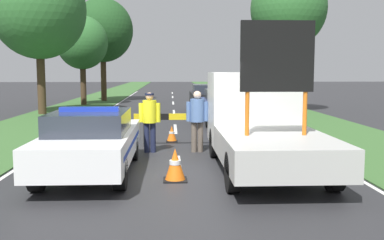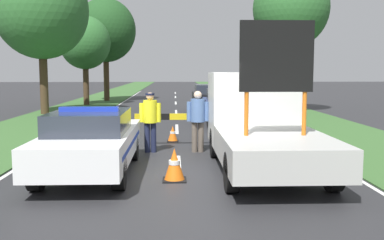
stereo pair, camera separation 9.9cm
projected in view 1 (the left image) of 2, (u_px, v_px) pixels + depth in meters
name	position (u px, v px, depth m)	size (l,w,h in m)	color
ground_plane	(179.00, 173.00, 10.23)	(160.00, 160.00, 0.00)	#28282B
lane_markings	(174.00, 117.00, 22.45)	(7.82, 55.19, 0.01)	silver
grass_verge_left	(84.00, 105.00, 29.79)	(3.97, 120.00, 0.03)	#38602D
grass_verge_right	(261.00, 105.00, 30.36)	(3.97, 120.00, 0.03)	#38602D
police_car	(91.00, 141.00, 10.11)	(1.85, 4.88, 1.53)	white
work_truck	(259.00, 121.00, 10.95)	(2.21, 5.54, 3.33)	white
road_barrier	(186.00, 119.00, 13.76)	(3.21, 0.08, 1.01)	black
police_officer	(150.00, 117.00, 12.72)	(0.61, 0.39, 1.71)	#191E38
pedestrian_civilian	(197.00, 116.00, 12.77)	(0.63, 0.40, 1.75)	brown
traffic_cone_near_police	(72.00, 138.00, 13.80)	(0.39, 0.39, 0.55)	black
traffic_cone_centre_front	(172.00, 134.00, 14.74)	(0.37, 0.37, 0.52)	black
traffic_cone_near_truck	(271.00, 134.00, 14.59)	(0.39, 0.39, 0.55)	black
traffic_cone_behind_barrier	(175.00, 165.00, 9.50)	(0.50, 0.50, 0.69)	black
queued_car_hatch_blue	(223.00, 106.00, 19.59)	(1.73, 4.08, 1.51)	navy
queued_car_sedan_black	(208.00, 98.00, 25.17)	(1.94, 4.59, 1.54)	black
roadside_tree_near_left	(82.00, 43.00, 29.68)	(3.36, 3.36, 5.92)	#42301E
roadside_tree_near_right	(39.00, 10.00, 23.15)	(4.84, 4.84, 7.99)	#42301E
roadside_tree_mid_left	(103.00, 30.00, 33.42)	(4.51, 4.51, 7.67)	#42301E
roadside_tree_mid_right	(289.00, 9.00, 24.36)	(4.12, 4.12, 7.84)	#42301E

